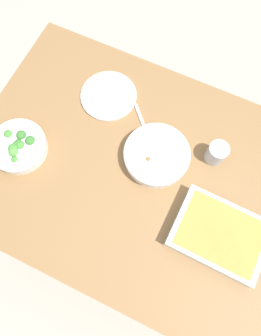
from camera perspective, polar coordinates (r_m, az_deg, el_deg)
name	(u,v)px	position (r m, az deg, el deg)	size (l,w,h in m)	color
ground_plane	(130,206)	(1.82, 0.00, -7.10)	(6.00, 6.00, 0.00)	#B2A899
dining_table	(130,175)	(1.19, 0.00, -1.32)	(1.20, 0.90, 0.74)	olive
stew_bowl	(157,155)	(1.09, 4.92, 2.37)	(0.24, 0.24, 0.06)	white
broccoli_bowl	(19,146)	(1.17, -20.31, 3.84)	(0.21, 0.21, 0.07)	white
baking_dish	(219,234)	(1.07, 16.33, -11.89)	(0.31, 0.23, 0.06)	silver
drink_cup	(216,153)	(1.13, 15.80, 2.65)	(0.07, 0.07, 0.08)	#B2BCC6
side_plate	(109,96)	(1.23, -4.14, 13.39)	(0.22, 0.22, 0.01)	silver
spoon_by_stew	(145,129)	(1.16, 2.76, 7.28)	(0.13, 0.14, 0.01)	silver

